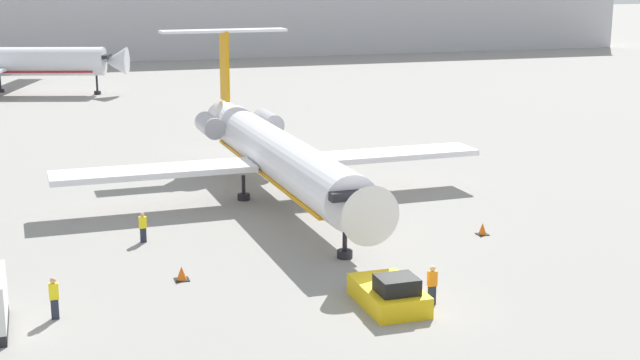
{
  "coord_description": "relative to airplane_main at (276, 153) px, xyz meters",
  "views": [
    {
      "loc": [
        -14.43,
        -33.36,
        14.25
      ],
      "look_at": [
        0.0,
        11.75,
        3.08
      ],
      "focal_mm": 50.0,
      "sensor_mm": 36.0,
      "label": 1
    }
  ],
  "objects": [
    {
      "name": "ground_plane",
      "position": [
        0.4,
        -19.61,
        -3.1
      ],
      "size": [
        600.0,
        600.0,
        0.0
      ],
      "primitive_type": "plane",
      "color": "gray"
    },
    {
      "name": "terminal_building",
      "position": [
        0.4,
        100.39,
        5.47
      ],
      "size": [
        180.0,
        16.8,
        17.09
      ],
      "color": "#B2B2B7",
      "rests_on": "ground"
    },
    {
      "name": "airplane_main",
      "position": [
        0.0,
        0.0,
        0.0
      ],
      "size": [
        27.56,
        30.29,
        9.93
      ],
      "color": "white",
      "rests_on": "ground"
    },
    {
      "name": "pushback_tug",
      "position": [
        -0.05,
        -19.14,
        -2.52
      ],
      "size": [
        2.4,
        4.22,
        1.62
      ],
      "color": "yellow",
      "rests_on": "ground"
    },
    {
      "name": "worker_near_tug",
      "position": [
        1.81,
        -19.53,
        -2.17
      ],
      "size": [
        0.4,
        0.25,
        1.78
      ],
      "color": "#232838",
      "rests_on": "ground"
    },
    {
      "name": "worker_by_wing",
      "position": [
        -9.11,
        -6.42,
        -2.25
      ],
      "size": [
        0.4,
        0.24,
        1.64
      ],
      "color": "#232838",
      "rests_on": "ground"
    },
    {
      "name": "worker_on_apron",
      "position": [
        -13.94,
        -16.26,
        -2.13
      ],
      "size": [
        0.4,
        0.26,
        1.84
      ],
      "color": "#232838",
      "rests_on": "ground"
    },
    {
      "name": "traffic_cone_left",
      "position": [
        -8.12,
        -13.07,
        -2.78
      ],
      "size": [
        0.67,
        0.67,
        0.68
      ],
      "color": "black",
      "rests_on": "ground"
    },
    {
      "name": "traffic_cone_right",
      "position": [
        8.92,
        -10.73,
        -2.79
      ],
      "size": [
        0.61,
        0.61,
        0.67
      ],
      "color": "black",
      "rests_on": "ground"
    }
  ]
}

